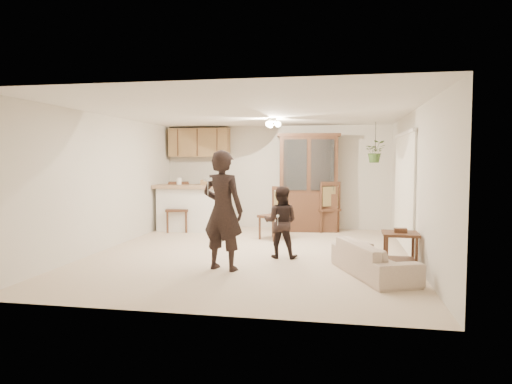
% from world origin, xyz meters
% --- Properties ---
extents(floor, '(6.50, 6.50, 0.00)m').
position_xyz_m(floor, '(0.00, 0.00, 0.00)').
color(floor, beige).
rests_on(floor, ground).
extents(ceiling, '(5.50, 6.50, 0.02)m').
position_xyz_m(ceiling, '(0.00, 0.00, 2.50)').
color(ceiling, silver).
rests_on(ceiling, wall_back).
extents(wall_back, '(5.50, 0.02, 2.50)m').
position_xyz_m(wall_back, '(0.00, 3.25, 1.25)').
color(wall_back, beige).
rests_on(wall_back, ground).
extents(wall_front, '(5.50, 0.02, 2.50)m').
position_xyz_m(wall_front, '(0.00, -3.25, 1.25)').
color(wall_front, beige).
rests_on(wall_front, ground).
extents(wall_left, '(0.02, 6.50, 2.50)m').
position_xyz_m(wall_left, '(-2.75, 0.00, 1.25)').
color(wall_left, beige).
rests_on(wall_left, ground).
extents(wall_right, '(0.02, 6.50, 2.50)m').
position_xyz_m(wall_right, '(2.75, 0.00, 1.25)').
color(wall_right, beige).
rests_on(wall_right, ground).
extents(breakfast_bar, '(1.60, 0.55, 1.00)m').
position_xyz_m(breakfast_bar, '(-1.85, 2.35, 0.50)').
color(breakfast_bar, white).
rests_on(breakfast_bar, floor).
extents(bar_top, '(1.75, 0.70, 0.08)m').
position_xyz_m(bar_top, '(-1.85, 2.35, 1.05)').
color(bar_top, '#A37E62').
rests_on(bar_top, breakfast_bar).
extents(upper_cabinets, '(1.50, 0.34, 0.70)m').
position_xyz_m(upper_cabinets, '(-1.90, 3.07, 2.10)').
color(upper_cabinets, brown).
rests_on(upper_cabinets, wall_back).
extents(vertical_blinds, '(0.06, 2.30, 2.10)m').
position_xyz_m(vertical_blinds, '(2.71, 0.90, 1.10)').
color(vertical_blinds, white).
rests_on(vertical_blinds, wall_right).
extents(ceiling_fixture, '(0.36, 0.36, 0.20)m').
position_xyz_m(ceiling_fixture, '(0.20, 1.20, 2.40)').
color(ceiling_fixture, beige).
rests_on(ceiling_fixture, ceiling).
extents(hanging_plant, '(0.43, 0.37, 0.48)m').
position_xyz_m(hanging_plant, '(2.30, 2.40, 1.85)').
color(hanging_plant, '#305020').
rests_on(hanging_plant, ceiling).
extents(plant_cord, '(0.01, 0.01, 0.65)m').
position_xyz_m(plant_cord, '(2.30, 2.40, 2.17)').
color(plant_cord, black).
rests_on(plant_cord, ceiling).
extents(sofa, '(1.38, 2.01, 0.73)m').
position_xyz_m(sofa, '(2.03, -1.18, 0.37)').
color(sofa, beige).
rests_on(sofa, floor).
extents(adult, '(0.75, 0.59, 1.80)m').
position_xyz_m(adult, '(-0.20, -1.23, 0.90)').
color(adult, black).
rests_on(adult, floor).
extents(child, '(0.68, 0.54, 1.35)m').
position_xyz_m(child, '(0.56, -0.22, 0.68)').
color(child, black).
rests_on(child, floor).
extents(china_hutch, '(1.50, 0.73, 2.28)m').
position_xyz_m(china_hutch, '(0.81, 2.85, 1.13)').
color(china_hutch, '#3D2316').
rests_on(china_hutch, floor).
extents(side_table, '(0.54, 0.54, 0.64)m').
position_xyz_m(side_table, '(2.45, -0.78, 0.30)').
color(side_table, '#3D2316').
rests_on(side_table, floor).
extents(chair_bar, '(0.62, 0.62, 1.16)m').
position_xyz_m(chair_bar, '(-2.16, 2.18, 0.33)').
color(chair_bar, '#3D2316').
rests_on(chair_bar, floor).
extents(chair_hutch_left, '(0.68, 0.68, 1.11)m').
position_xyz_m(chair_hutch_left, '(0.18, 1.54, 0.31)').
color(chair_hutch_left, '#3D2316').
rests_on(chair_hutch_left, floor).
extents(chair_hutch_right, '(0.69, 0.69, 1.17)m').
position_xyz_m(chair_hutch_right, '(1.24, 2.86, 0.33)').
color(chair_hutch_right, '#3D2316').
rests_on(chair_hutch_right, floor).
extents(controller_adult, '(0.09, 0.16, 0.05)m').
position_xyz_m(controller_adult, '(-0.31, -1.64, 1.39)').
color(controller_adult, white).
rests_on(controller_adult, adult).
extents(controller_child, '(0.04, 0.11, 0.03)m').
position_xyz_m(controller_child, '(0.55, -0.51, 0.75)').
color(controller_child, white).
rests_on(controller_child, child).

